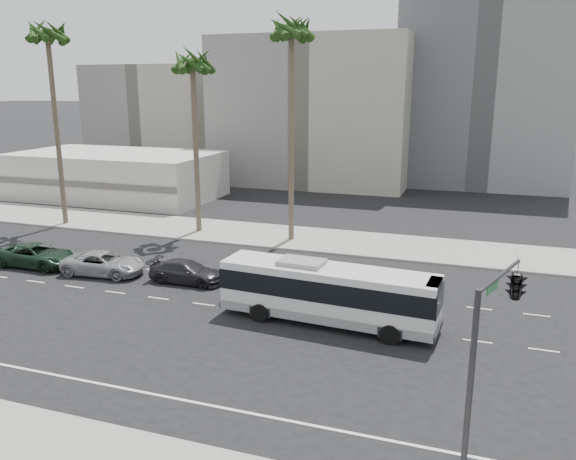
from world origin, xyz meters
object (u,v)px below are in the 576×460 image
at_px(car_a, 187,272).
at_px(car_b, 104,263).
at_px(city_bus, 328,292).
at_px(palm_far, 48,38).
at_px(palm_mid, 193,68).
at_px(traffic_signal, 512,295).
at_px(palm_near, 291,36).
at_px(car_c, 37,255).

height_order(car_a, car_b, car_b).
xyz_separation_m(city_bus, palm_far, (-28.14, 13.61, 14.29)).
bearing_deg(palm_mid, car_a, -65.83).
distance_m(car_b, traffic_signal, 27.55).
height_order(car_b, palm_near, palm_near).
distance_m(car_a, car_c, 11.49).
relative_size(car_a, car_b, 0.89).
xyz_separation_m(palm_near, palm_far, (-21.06, -1.40, 0.22)).
relative_size(car_a, palm_mid, 0.32).
distance_m(car_c, palm_near, 24.17).
bearing_deg(palm_far, city_bus, -25.80).
height_order(city_bus, palm_far, palm_far).
bearing_deg(palm_near, car_a, -104.62).
xyz_separation_m(car_b, car_c, (-5.50, 0.00, 0.03)).
bearing_deg(city_bus, palm_mid, 139.79).
xyz_separation_m(traffic_signal, palm_near, (-15.44, 23.73, 10.06)).
relative_size(city_bus, car_c, 2.04).
bearing_deg(car_b, car_a, -92.14).
relative_size(car_b, car_c, 0.96).
relative_size(traffic_signal, palm_mid, 0.46).
relative_size(palm_near, palm_mid, 1.16).
relative_size(city_bus, palm_mid, 0.77).
bearing_deg(car_a, car_c, 91.06).
bearing_deg(city_bus, palm_near, 119.31).
bearing_deg(palm_near, palm_mid, 179.74).
bearing_deg(city_bus, palm_far, 158.26).
bearing_deg(car_b, traffic_signal, -121.20).
height_order(traffic_signal, palm_mid, palm_mid).
distance_m(car_a, palm_near, 19.36).
bearing_deg(traffic_signal, palm_near, 141.70).
bearing_deg(car_c, palm_mid, -28.03).
distance_m(traffic_signal, palm_far, 44.01).
distance_m(city_bus, palm_far, 34.36).
relative_size(traffic_signal, palm_far, 0.39).
distance_m(car_c, palm_mid, 18.69).
xyz_separation_m(car_a, palm_mid, (-5.29, 11.79, 12.84)).
bearing_deg(palm_near, traffic_signal, -56.95).
relative_size(car_c, palm_near, 0.33).
relative_size(city_bus, palm_far, 0.66).
distance_m(traffic_signal, palm_mid, 34.53).
bearing_deg(car_c, car_b, -91.09).
bearing_deg(traffic_signal, car_b, 173.31).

